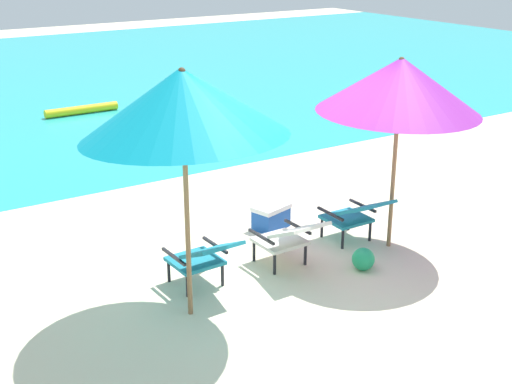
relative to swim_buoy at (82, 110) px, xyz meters
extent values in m
plane|color=beige|center=(-0.58, -4.38, -0.10)|extent=(40.00, 40.00, 0.00)
cube|color=#28B2B7|center=(-0.58, 4.10, -0.09)|extent=(40.00, 18.00, 0.01)
cylinder|color=yellow|center=(0.00, 0.00, 0.00)|extent=(1.60, 0.18, 0.18)
cube|color=teal|center=(-1.63, -8.27, 0.18)|extent=(0.54, 0.52, 0.04)
cube|color=teal|center=(-1.62, -8.63, 0.45)|extent=(0.54, 0.53, 0.27)
cylinder|color=black|center=(-1.86, -8.06, 0.03)|extent=(0.04, 0.04, 0.26)
cylinder|color=black|center=(-1.42, -8.05, 0.03)|extent=(0.04, 0.04, 0.26)
cylinder|color=black|center=(-1.85, -8.48, 0.03)|extent=(0.04, 0.04, 0.26)
cylinder|color=black|center=(-1.41, -8.47, 0.03)|extent=(0.04, 0.04, 0.26)
cube|color=black|center=(-1.89, -8.28, 0.30)|extent=(0.05, 0.50, 0.03)
cube|color=black|center=(-1.37, -8.26, 0.30)|extent=(0.05, 0.50, 0.03)
cube|color=silver|center=(-0.56, -8.34, 0.18)|extent=(0.53, 0.51, 0.04)
cube|color=silver|center=(-0.55, -8.70, 0.45)|extent=(0.53, 0.53, 0.27)
cylinder|color=black|center=(-0.78, -8.13, 0.03)|extent=(0.04, 0.04, 0.26)
cylinder|color=black|center=(-0.34, -8.12, 0.03)|extent=(0.04, 0.04, 0.26)
cylinder|color=black|center=(-0.77, -8.55, 0.03)|extent=(0.04, 0.04, 0.26)
cylinder|color=black|center=(-0.33, -8.54, 0.03)|extent=(0.04, 0.04, 0.26)
cube|color=black|center=(-0.82, -8.34, 0.30)|extent=(0.04, 0.50, 0.03)
cube|color=black|center=(-0.30, -8.33, 0.30)|extent=(0.04, 0.50, 0.03)
cube|color=teal|center=(0.55, -8.22, 0.18)|extent=(0.52, 0.50, 0.04)
cube|color=teal|center=(0.54, -8.59, 0.45)|extent=(0.52, 0.52, 0.27)
cylinder|color=black|center=(0.33, -8.01, 0.03)|extent=(0.04, 0.04, 0.26)
cylinder|color=black|center=(0.77, -8.01, 0.03)|extent=(0.04, 0.04, 0.26)
cylinder|color=black|center=(0.32, -8.43, 0.03)|extent=(0.04, 0.04, 0.26)
cylinder|color=black|center=(0.76, -8.43, 0.03)|extent=(0.04, 0.04, 0.26)
cube|color=black|center=(0.29, -8.22, 0.30)|extent=(0.03, 0.50, 0.03)
cube|color=black|center=(0.81, -8.22, 0.30)|extent=(0.03, 0.50, 0.03)
cylinder|color=olive|center=(-1.99, -8.82, 0.85)|extent=(0.05, 0.05, 1.90)
cone|color=#0A93AD|center=(-1.99, -8.82, 2.09)|extent=(2.32, 2.35, 0.75)
sphere|color=#4C3823|center=(-1.99, -8.82, 2.38)|extent=(0.07, 0.07, 0.07)
cylinder|color=olive|center=(0.86, -8.67, 0.77)|extent=(0.05, 0.05, 1.73)
cone|color=purple|center=(0.86, -8.67, 1.92)|extent=(2.72, 2.72, 0.68)
sphere|color=#4C3823|center=(0.86, -8.67, 2.21)|extent=(0.07, 0.07, 0.07)
sphere|color=#1E9E60|center=(0.16, -9.00, 0.03)|extent=(0.26, 0.26, 0.26)
cube|color=#194CA5|center=(-0.05, -7.41, 0.03)|extent=(0.51, 0.41, 0.26)
cube|color=white|center=(-0.05, -7.41, 0.19)|extent=(0.54, 0.44, 0.06)
camera|label=1|loc=(-4.82, -14.46, 3.53)|focal=49.06mm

